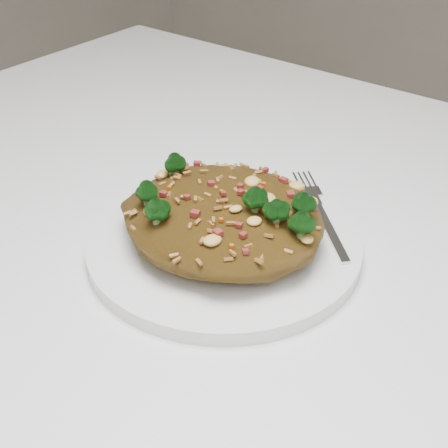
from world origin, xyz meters
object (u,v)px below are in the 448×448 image
at_px(dining_table, 287,301).
at_px(plate, 224,243).
at_px(fork, 323,217).
at_px(fried_rice, 224,210).

bearing_deg(dining_table, plate, -117.95).
bearing_deg(plate, fork, 55.93).
distance_m(dining_table, fried_rice, 0.15).
bearing_deg(fork, dining_table, -96.17).
bearing_deg(fork, fried_rice, -79.88).
distance_m(plate, fork, 0.10).
bearing_deg(plate, fried_rice, -35.72).
height_order(fried_rice, fork, fried_rice).
distance_m(plate, fried_rice, 0.04).
xyz_separation_m(plate, fork, (0.06, 0.08, 0.01)).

